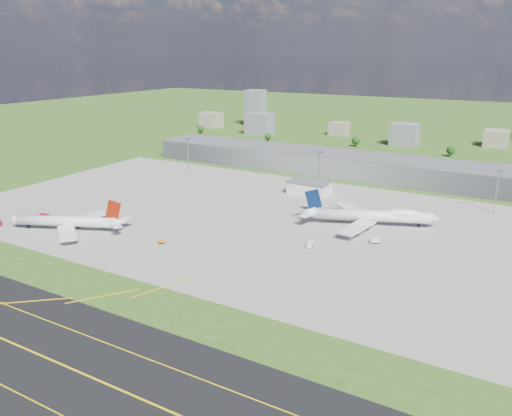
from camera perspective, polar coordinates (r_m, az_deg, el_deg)
The scene contains 24 objects.
ground at distance 379.80m, azimuth 7.77°, elevation 3.62°, with size 1400.00×1400.00×0.00m, color #325019.
taxiway at distance 183.20m, azimuth -25.84°, elevation -13.84°, with size 1400.00×60.00×0.06m, color black.
apron at distance 279.79m, azimuth 1.12°, elevation -1.27°, with size 360.00×190.00×0.08m, color gray.
terminal at distance 391.74m, azimuth 8.65°, elevation 5.13°, with size 300.00×42.00×15.00m, color slate.
ops_building at distance 330.35m, azimuth 6.12°, elevation 2.30°, with size 26.00×16.00×8.00m, color silver.
mast_west at distance 394.84m, azimuth -7.76°, elevation 6.78°, with size 3.50×2.00×25.90m.
mast_center at distance 340.55m, azimuth 7.22°, elevation 5.09°, with size 3.50×2.00×25.90m.
mast_east at distance 316.62m, azimuth 25.90°, elevation 2.51°, with size 3.50×2.00×25.90m.
airliner_red_twin at distance 278.85m, azimuth -20.61°, elevation -1.49°, with size 60.22×45.43×17.44m.
airliner_blue_quad at distance 275.40m, azimuth 13.15°, elevation -0.88°, with size 70.53×53.77×19.22m.
crash_tender at distance 302.06m, azimuth -22.99°, elevation -0.96°, with size 6.34×3.32×3.19m.
tug_yellow at distance 248.56m, azimuth -10.75°, elevation -3.84°, with size 3.82×3.15×1.68m.
van_white_near at distance 241.19m, azimuth 6.21°, elevation -4.18°, with size 3.28×5.62×2.67m.
van_white_far at distance 251.44m, azimuth 13.45°, elevation -3.68°, with size 5.16×4.45×2.45m.
bldg_far_w at distance 629.78m, azimuth -5.15°, elevation 10.02°, with size 24.00×20.00×18.00m, color gray.
bldg_w at distance 570.44m, azimuth 0.40°, elevation 9.62°, with size 28.00×22.00×24.00m, color slate.
bldg_cw at distance 573.93m, azimuth 9.47°, elevation 8.93°, with size 20.00×18.00×14.00m, color gray.
bldg_c at distance 522.15m, azimuth 16.62°, elevation 8.06°, with size 26.00×20.00×22.00m, color slate.
bldg_ce at distance 550.19m, azimuth 25.76°, elevation 7.19°, with size 22.00×24.00×16.00m, color gray.
bldg_tall_w at distance 640.62m, azimuth -0.10°, elevation 11.38°, with size 22.00×20.00×44.00m, color slate.
tree_far_w at distance 578.46m, azimuth -6.33°, elevation 8.94°, with size 7.20×7.20×8.80m.
tree_w at distance 526.88m, azimuth 1.39°, elevation 8.18°, with size 6.75×6.75×8.25m.
tree_c at distance 505.10m, azimuth 11.32°, elevation 7.55°, with size 8.10×8.10×9.90m.
tree_e at distance 480.01m, azimuth 21.38°, elevation 6.15°, with size 7.65×7.65×9.35m.
Camera 1 is at (136.48, -192.84, 89.89)m, focal length 35.00 mm.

